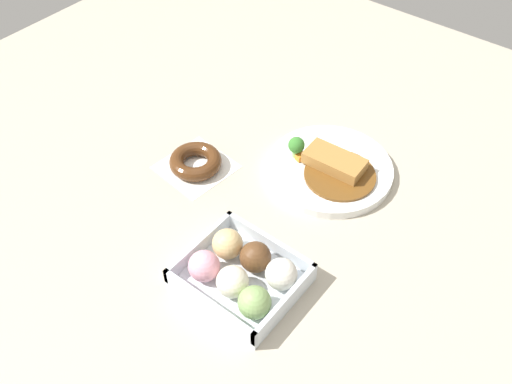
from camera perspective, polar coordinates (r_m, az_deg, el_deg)
ground_plane at (r=1.10m, az=-2.61°, el=1.19°), size 1.60×1.60×0.00m
curry_plate at (r=1.12m, az=7.48°, el=2.48°), size 0.25×0.25×0.06m
donut_box at (r=0.92m, az=-1.45°, el=-8.27°), size 0.19×0.17×0.07m
chocolate_ring_donut at (r=1.12m, az=-6.16°, el=3.06°), size 0.14×0.14×0.03m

